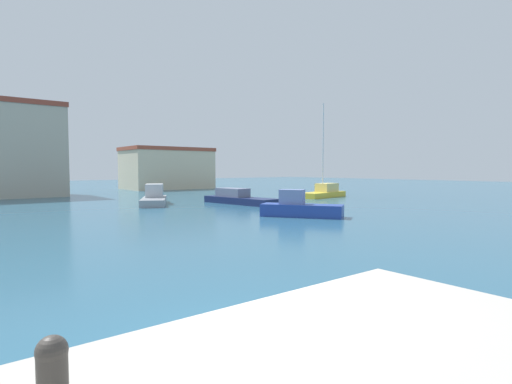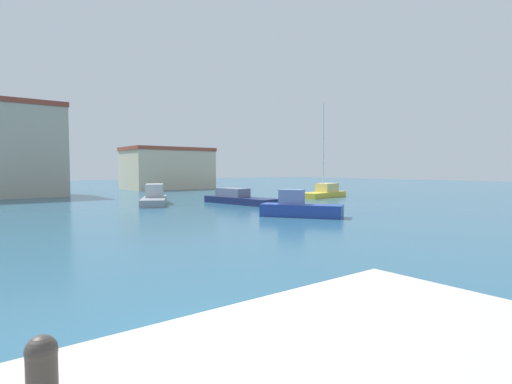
# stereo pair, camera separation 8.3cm
# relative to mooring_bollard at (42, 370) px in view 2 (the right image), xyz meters

# --- Properties ---
(water) EXTENTS (160.00, 160.00, 0.00)m
(water) POSITION_rel_mooring_bollard_xyz_m (17.93, 21.63, -1.40)
(water) COLOR #285670
(water) RESTS_ON ground
(mooring_bollard) EXTENTS (0.22, 0.22, 0.55)m
(mooring_bollard) POSITION_rel_mooring_bollard_xyz_m (0.00, 0.00, 0.00)
(mooring_bollard) COLOR #38332D
(mooring_bollard) RESTS_ON pier_quay
(sailboat_yellow_behind_lamppost) EXTENTS (6.34, 3.16, 9.31)m
(sailboat_yellow_behind_lamppost) POSITION_rel_mooring_bollard_xyz_m (29.66, 24.36, -0.86)
(sailboat_yellow_behind_lamppost) COLOR gold
(sailboat_yellow_behind_lamppost) RESTS_ON water
(motorboat_navy_near_pier) EXTENTS (2.74, 7.25, 1.24)m
(motorboat_navy_near_pier) POSITION_rel_mooring_bollard_xyz_m (18.40, 23.42, -0.96)
(motorboat_navy_near_pier) COLOR #19234C
(motorboat_navy_near_pier) RESTS_ON water
(motorboat_blue_far_left) EXTENTS (3.82, 4.76, 1.60)m
(motorboat_blue_far_left) POSITION_rel_mooring_bollard_xyz_m (16.09, 13.92, -0.89)
(motorboat_blue_far_left) COLOR #233D93
(motorboat_blue_far_left) RESTS_ON water
(motorboat_grey_outer_mooring) EXTENTS (4.33, 6.15, 1.60)m
(motorboat_grey_outer_mooring) POSITION_rel_mooring_bollard_xyz_m (12.82, 27.18, -0.86)
(motorboat_grey_outer_mooring) COLOR gray
(motorboat_grey_outer_mooring) RESTS_ON water
(harbor_office) EXTENTS (9.06, 8.10, 9.51)m
(harbor_office) POSITION_rel_mooring_bollard_xyz_m (5.23, 44.48, 3.36)
(harbor_office) COLOR #B2A893
(harbor_office) RESTS_ON ground
(warehouse_block) EXTENTS (11.76, 7.54, 5.83)m
(warehouse_block) POSITION_rel_mooring_bollard_xyz_m (24.87, 49.81, 1.52)
(warehouse_block) COLOR beige
(warehouse_block) RESTS_ON ground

